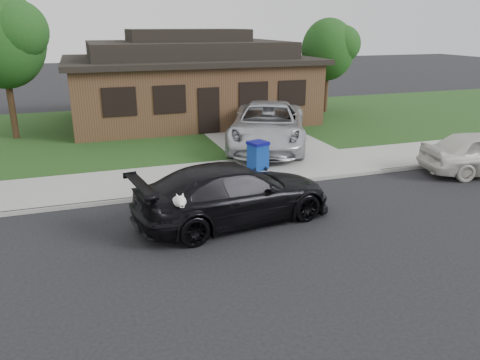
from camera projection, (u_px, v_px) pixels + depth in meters
name	position (u px, v px, depth m)	size (l,w,h in m)	color
ground	(168.00, 250.00, 10.94)	(120.00, 120.00, 0.00)	black
sidewalk	(140.00, 183.00, 15.41)	(60.00, 3.00, 0.12)	gray
curb	(147.00, 198.00, 14.06)	(60.00, 0.12, 0.12)	gray
lawn	(119.00, 132.00, 22.59)	(60.00, 13.00, 0.13)	#193814
driveway	(256.00, 136.00, 21.73)	(4.50, 13.00, 0.14)	gray
sedan	(234.00, 193.00, 12.34)	(5.65, 2.99, 1.56)	black
minivan	(268.00, 125.00, 19.36)	(2.99, 6.49, 1.80)	silver
recycling_bin	(258.00, 156.00, 16.44)	(0.76, 0.76, 1.02)	navy
house	(189.00, 81.00, 24.95)	(12.60, 8.60, 4.65)	#422B1C
tree_0	(5.00, 38.00, 19.75)	(3.78, 3.60, 6.34)	#332114
tree_1	(331.00, 48.00, 26.40)	(3.15, 3.00, 5.25)	#332114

